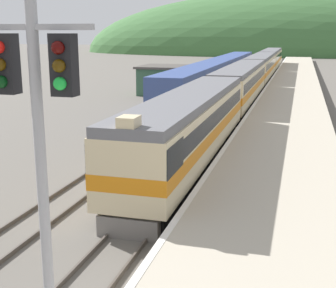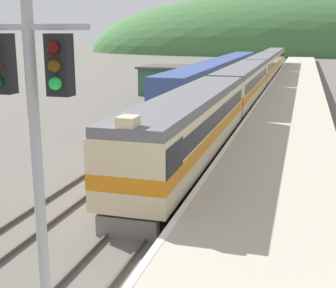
{
  "view_description": "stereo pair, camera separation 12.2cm",
  "coord_description": "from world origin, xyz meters",
  "px_view_note": "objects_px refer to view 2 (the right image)",
  "views": [
    {
      "loc": [
        5.44,
        -3.99,
        7.01
      ],
      "look_at": [
        0.13,
        14.88,
        2.32
      ],
      "focal_mm": 50.0,
      "sensor_mm": 36.0,
      "label": 1
    },
    {
      "loc": [
        5.56,
        -3.95,
        7.01
      ],
      "look_at": [
        0.13,
        14.88,
        2.32
      ],
      "focal_mm": 50.0,
      "sensor_mm": 36.0,
      "label": 2
    }
  ],
  "objects_px": {
    "carriage_second": "(243,85)",
    "carriage_fourth": "(273,59)",
    "siding_train": "(220,76)",
    "signal_mast_main": "(35,137)",
    "express_train_lead_car": "(190,127)",
    "carriage_third": "(263,68)"
  },
  "relations": [
    {
      "from": "express_train_lead_car",
      "to": "carriage_second",
      "type": "bearing_deg",
      "value": 90.0
    },
    {
      "from": "carriage_second",
      "to": "signal_mast_main",
      "type": "xyz_separation_m",
      "value": [
        1.14,
        -38.04,
        3.12
      ]
    },
    {
      "from": "carriage_third",
      "to": "siding_train",
      "type": "relative_size",
      "value": 0.46
    },
    {
      "from": "express_train_lead_car",
      "to": "signal_mast_main",
      "type": "xyz_separation_m",
      "value": [
        1.14,
        -16.5,
        3.11
      ]
    },
    {
      "from": "carriage_fourth",
      "to": "express_train_lead_car",
      "type": "bearing_deg",
      "value": -90.0
    },
    {
      "from": "carriage_fourth",
      "to": "siding_train",
      "type": "height_order",
      "value": "carriage_fourth"
    },
    {
      "from": "carriage_second",
      "to": "siding_train",
      "type": "bearing_deg",
      "value": 111.05
    },
    {
      "from": "carriage_second",
      "to": "signal_mast_main",
      "type": "height_order",
      "value": "signal_mast_main"
    },
    {
      "from": "express_train_lead_car",
      "to": "carriage_fourth",
      "type": "relative_size",
      "value": 0.91
    },
    {
      "from": "express_train_lead_car",
      "to": "carriage_third",
      "type": "height_order",
      "value": "express_train_lead_car"
    },
    {
      "from": "carriage_second",
      "to": "carriage_fourth",
      "type": "relative_size",
      "value": 1.0
    },
    {
      "from": "carriage_fourth",
      "to": "siding_train",
      "type": "xyz_separation_m",
      "value": [
        -3.89,
        -34.49,
        -0.13
      ]
    },
    {
      "from": "express_train_lead_car",
      "to": "carriage_fourth",
      "type": "bearing_deg",
      "value": 90.0
    },
    {
      "from": "carriage_second",
      "to": "carriage_fourth",
      "type": "distance_m",
      "value": 44.6
    },
    {
      "from": "carriage_fourth",
      "to": "signal_mast_main",
      "type": "distance_m",
      "value": 82.71
    },
    {
      "from": "carriage_second",
      "to": "signal_mast_main",
      "type": "distance_m",
      "value": 38.19
    },
    {
      "from": "express_train_lead_car",
      "to": "carriage_second",
      "type": "distance_m",
      "value": 21.54
    },
    {
      "from": "signal_mast_main",
      "to": "carriage_third",
      "type": "bearing_deg",
      "value": 91.08
    },
    {
      "from": "carriage_third",
      "to": "signal_mast_main",
      "type": "xyz_separation_m",
      "value": [
        1.14,
        -60.34,
        3.12
      ]
    },
    {
      "from": "express_train_lead_car",
      "to": "siding_train",
      "type": "relative_size",
      "value": 0.41
    },
    {
      "from": "carriage_third",
      "to": "carriage_second",
      "type": "bearing_deg",
      "value": -90.0
    },
    {
      "from": "express_train_lead_car",
      "to": "siding_train",
      "type": "height_order",
      "value": "express_train_lead_car"
    }
  ]
}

